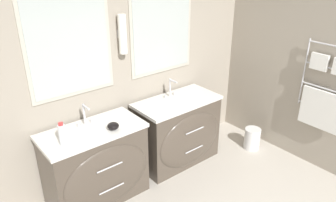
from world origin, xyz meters
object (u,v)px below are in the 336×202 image
amenity_bowl (113,126)px  waste_bin (252,138)px  vanity_left (97,165)px  toiletry_bottle (62,134)px  vanity_right (179,131)px

amenity_bowl → waste_bin: (1.86, -0.30, -0.70)m
vanity_left → toiletry_bottle: size_ratio=4.58×
toiletry_bottle → amenity_bowl: (0.48, -0.04, -0.07)m
vanity_right → toiletry_bottle: toiletry_bottle is taller
vanity_right → toiletry_bottle: size_ratio=4.58×
toiletry_bottle → amenity_bowl: bearing=-4.6°
vanity_right → amenity_bowl: 1.02m
toiletry_bottle → waste_bin: bearing=-8.3°
vanity_right → vanity_left: bearing=180.0°
vanity_left → amenity_bowl: bearing=-28.4°
waste_bin → toiletry_bottle: bearing=171.7°
vanity_right → waste_bin: 1.05m
vanity_right → waste_bin: (0.94, -0.39, -0.27)m
vanity_right → toiletry_bottle: 1.49m
amenity_bowl → vanity_left: bearing=151.6°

